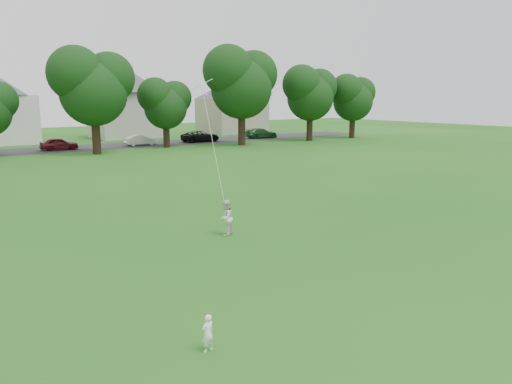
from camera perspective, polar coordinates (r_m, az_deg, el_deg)
ground at (r=14.40m, az=1.73°, el=-10.67°), size 160.00×160.00×0.00m
street at (r=53.54m, az=-26.57°, el=4.09°), size 90.00×7.00×0.01m
toddler at (r=10.90m, az=-5.53°, el=-15.74°), size 0.33×0.24×0.83m
older_boy at (r=19.23m, az=-3.47°, el=-2.96°), size 0.85×0.80×1.38m
kite at (r=20.48m, az=-4.94°, el=5.54°), size 0.95×2.25×5.97m
tree_row at (r=47.89m, az=-24.14°, el=11.27°), size 82.46×9.45×10.93m
parked_cars at (r=52.82m, az=-24.45°, el=4.87°), size 63.70×2.30×1.27m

